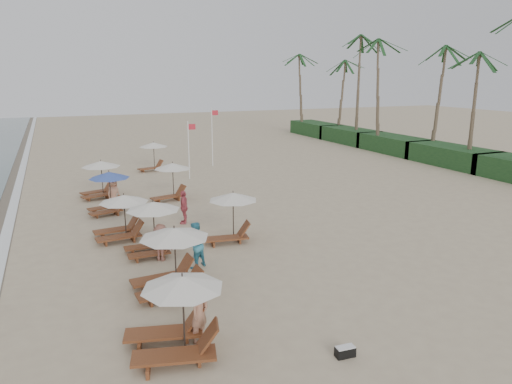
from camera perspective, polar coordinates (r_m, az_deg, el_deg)
name	(u,v)px	position (r m, az deg, el deg)	size (l,w,h in m)	color
ground	(307,268)	(19.05, 6.19, -9.03)	(160.00, 160.00, 0.00)	tan
foam_line	(7,230)	(26.39, -27.64, -4.00)	(0.50, 140.00, 0.02)	white
shrub_hedge	(452,156)	(43.28, 22.47, 4.03)	(3.20, 53.00, 1.60)	#193D1C
palm_row	(454,43)	(43.43, 22.64, 16.15)	(7.00, 52.00, 12.30)	brown
lounger_station_0	(173,319)	(13.41, -9.94, -14.76)	(2.80, 2.56, 2.19)	brown
lounger_station_1	(168,262)	(16.85, -10.51, -8.20)	(2.79, 2.41, 2.30)	brown
lounger_station_2	(150,226)	(20.35, -12.62, -4.03)	(2.40, 2.24, 2.29)	brown
lounger_station_3	(120,217)	(22.77, -16.05, -2.94)	(2.63, 2.25, 2.06)	brown
lounger_station_4	(107,192)	(27.06, -17.45, 0.05)	(2.42, 2.18, 2.31)	brown
lounger_station_5	(98,179)	(30.86, -18.36, 1.54)	(2.62, 2.34, 2.27)	brown
inland_station_0	(230,213)	(21.44, -3.14, -2.52)	(2.75, 2.24, 2.22)	brown
inland_station_1	(170,178)	(29.10, -10.25, 1.68)	(2.73, 2.24, 2.22)	brown
inland_station_2	(152,153)	(38.52, -12.37, 4.62)	(2.63, 2.24, 2.22)	brown
beachgoer_near	(199,312)	(13.88, -6.80, -14.10)	(0.65, 0.43, 1.79)	#AA755C
beachgoer_mid_a	(195,245)	(18.82, -7.34, -6.33)	(0.90, 0.70, 1.85)	teal
beachgoer_mid_b	(161,242)	(19.78, -11.34, -5.95)	(1.00, 0.57, 1.55)	brown
beachgoer_far_a	(184,207)	(24.43, -8.64, -1.79)	(1.01, 0.42, 1.73)	#BA4A55
beachgoer_far_b	(113,193)	(28.21, -16.72, -0.13)	(0.84, 0.55, 1.72)	tan
duffel_bag	(345,351)	(13.69, 10.64, -18.27)	(0.55, 0.30, 0.30)	black
flag_pole_near	(189,147)	(34.76, -8.02, 5.34)	(0.60, 0.08, 4.19)	silver
flag_pole_far	(212,134)	(39.62, -5.24, 6.91)	(0.60, 0.08, 4.80)	silver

